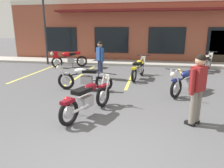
% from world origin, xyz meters
% --- Properties ---
extents(ground_plane, '(80.00, 80.00, 0.00)m').
position_xyz_m(ground_plane, '(0.00, 3.37, 0.00)').
color(ground_plane, '#515154').
extents(sidewalk_kerb, '(22.00, 1.80, 0.14)m').
position_xyz_m(sidewalk_kerb, '(0.00, 10.32, 0.07)').
color(sidewalk_kerb, '#A8A59E').
rests_on(sidewalk_kerb, ground_plane).
extents(brick_storefront_building, '(18.43, 6.12, 4.15)m').
position_xyz_m(brick_storefront_building, '(0.00, 13.95, 2.08)').
color(brick_storefront_building, brown).
rests_on(brick_storefront_building, ground_plane).
extents(painted_stall_lines, '(10.01, 4.80, 0.01)m').
position_xyz_m(painted_stall_lines, '(0.00, 6.72, 0.00)').
color(painted_stall_lines, '#DBCC4C').
rests_on(painted_stall_lines, ground_plane).
extents(motorcycle_foreground_classic, '(1.03, 2.02, 0.98)m').
position_xyz_m(motorcycle_foreground_classic, '(-0.69, 1.91, 0.46)').
color(motorcycle_foreground_classic, black).
rests_on(motorcycle_foreground_classic, ground_plane).
extents(motorcycle_red_sportbike, '(0.77, 2.09, 0.98)m').
position_xyz_m(motorcycle_red_sportbike, '(0.34, 6.33, 0.46)').
color(motorcycle_red_sportbike, black).
rests_on(motorcycle_red_sportbike, ground_plane).
extents(motorcycle_black_cruiser, '(2.11, 0.66, 0.98)m').
position_xyz_m(motorcycle_black_cruiser, '(-1.50, 4.06, 0.46)').
color(motorcycle_black_cruiser, black).
rests_on(motorcycle_black_cruiser, ground_plane).
extents(motorcycle_silver_naked, '(1.94, 1.22, 0.98)m').
position_xyz_m(motorcycle_silver_naked, '(-3.93, 8.46, 0.53)').
color(motorcycle_silver_naked, black).
rests_on(motorcycle_silver_naked, ground_plane).
extents(motorcycle_blue_standard, '(1.47, 1.80, 0.98)m').
position_xyz_m(motorcycle_blue_standard, '(2.13, 4.31, 0.46)').
color(motorcycle_blue_standard, black).
rests_on(motorcycle_blue_standard, ground_plane).
extents(motorcycle_green_cafe_racer, '(1.20, 1.95, 0.98)m').
position_xyz_m(motorcycle_green_cafe_racer, '(3.81, 8.78, 0.46)').
color(motorcycle_green_cafe_racer, black).
rests_on(motorcycle_green_cafe_racer, ground_plane).
extents(person_in_black_shirt, '(0.44, 0.54, 1.68)m').
position_xyz_m(person_in_black_shirt, '(-1.35, 5.98, 0.95)').
color(person_in_black_shirt, black).
rests_on(person_in_black_shirt, ground_plane).
extents(person_in_shorts_foreground, '(0.46, 0.53, 1.68)m').
position_xyz_m(person_in_shorts_foreground, '(1.93, 1.80, 0.95)').
color(person_in_shorts_foreground, black).
rests_on(person_in_shorts_foreground, ground_plane).
extents(helmet_on_pavement, '(0.26, 0.26, 0.26)m').
position_xyz_m(helmet_on_pavement, '(-1.51, 2.49, 0.13)').
color(helmet_on_pavement, '#B71414').
rests_on(helmet_on_pavement, ground_plane).
extents(parking_lot_lamp_post, '(0.24, 0.76, 4.77)m').
position_xyz_m(parking_lot_lamp_post, '(-5.59, 9.11, 3.11)').
color(parking_lot_lamp_post, '#2D2D33').
rests_on(parking_lot_lamp_post, ground_plane).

